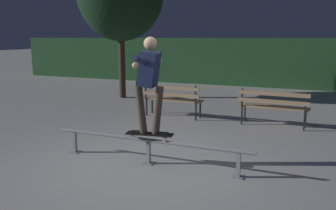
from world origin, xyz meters
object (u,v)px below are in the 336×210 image
object	(u,v)px
grind_rail	(148,145)
skateboard	(150,134)
park_bench_left_center	(273,104)
skateboarder	(149,77)
park_bench_leftmost	(172,97)

from	to	relation	value
grind_rail	skateboard	bearing A→B (deg)	0.00
park_bench_left_center	grind_rail	bearing A→B (deg)	-115.55
grind_rail	skateboarder	world-z (taller)	skateboarder
grind_rail	park_bench_leftmost	world-z (taller)	park_bench_leftmost
skateboard	skateboarder	xyz separation A→B (m)	(0.00, 0.00, 0.94)
grind_rail	skateboarder	xyz separation A→B (m)	(0.02, 0.00, 1.11)
park_bench_leftmost	grind_rail	bearing A→B (deg)	-73.92
skateboarder	grind_rail	bearing A→B (deg)	-178.89
park_bench_left_center	skateboard	bearing A→B (deg)	-115.25
grind_rail	park_bench_leftmost	xyz separation A→B (m)	(-0.96, 3.33, 0.21)
skateboarder	park_bench_leftmost	xyz separation A→B (m)	(-0.98, 3.33, -0.90)
grind_rail	park_bench_leftmost	bearing A→B (deg)	106.08
grind_rail	park_bench_leftmost	size ratio (longest dim) A/B	2.17
skateboard	park_bench_left_center	bearing A→B (deg)	64.75
skateboard	skateboarder	bearing A→B (deg)	9.51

